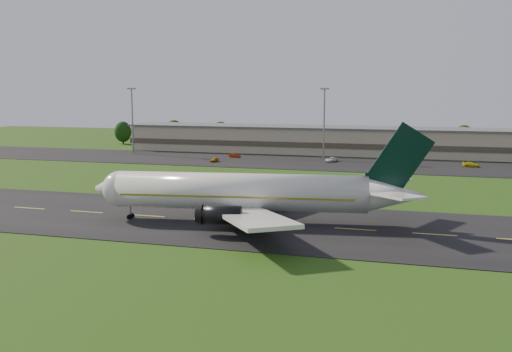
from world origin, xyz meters
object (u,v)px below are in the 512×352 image
(service_vehicle_b, at_px, (235,155))
(airliner, at_px, (246,193))
(light_mast_centre, at_px, (324,115))
(light_mast_west, at_px, (132,113))
(service_vehicle_d, at_px, (471,165))
(service_vehicle_a, at_px, (214,160))
(terminal, at_px, (336,141))
(service_vehicle_c, at_px, (331,160))

(service_vehicle_b, bearing_deg, airliner, -145.55)
(light_mast_centre, bearing_deg, airliner, -89.62)
(light_mast_west, distance_m, light_mast_centre, 60.00)
(light_mast_west, relative_size, service_vehicle_d, 4.80)
(light_mast_centre, xyz_separation_m, service_vehicle_d, (39.26, -5.80, -12.02))
(light_mast_centre, height_order, service_vehicle_a, light_mast_centre)
(terminal, xyz_separation_m, service_vehicle_a, (-29.65, -29.80, -3.29))
(service_vehicle_c, xyz_separation_m, service_vehicle_d, (36.32, -0.86, -0.00))
(service_vehicle_c, bearing_deg, service_vehicle_a, -142.55)
(service_vehicle_d, bearing_deg, service_vehicle_a, 110.04)
(light_mast_west, xyz_separation_m, service_vehicle_d, (99.26, -5.80, -12.02))
(light_mast_west, bearing_deg, airliner, -52.85)
(light_mast_west, bearing_deg, service_vehicle_a, -23.21)
(service_vehicle_c, distance_m, service_vehicle_d, 36.34)
(terminal, height_order, light_mast_west, light_mast_west)
(light_mast_centre, relative_size, service_vehicle_a, 5.81)
(airliner, xyz_separation_m, service_vehicle_a, (-28.79, 66.27, -3.96))
(terminal, relative_size, service_vehicle_a, 41.36)
(service_vehicle_d, bearing_deg, service_vehicle_b, 100.45)
(service_vehicle_a, distance_m, service_vehicle_d, 67.96)
(terminal, height_order, light_mast_centre, light_mast_centre)
(light_mast_centre, bearing_deg, service_vehicle_d, -8.41)
(terminal, relative_size, light_mast_west, 7.13)
(service_vehicle_a, relative_size, service_vehicle_d, 0.83)
(airliner, height_order, light_mast_centre, light_mast_centre)
(light_mast_centre, distance_m, service_vehicle_c, 13.33)
(airliner, xyz_separation_m, terminal, (0.87, 96.06, -0.67))
(service_vehicle_c, bearing_deg, service_vehicle_d, 20.57)
(service_vehicle_a, height_order, service_vehicle_d, service_vehicle_d)
(light_mast_centre, bearing_deg, terminal, 85.05)
(light_mast_centre, distance_m, service_vehicle_d, 41.47)
(service_vehicle_c, relative_size, service_vehicle_d, 1.05)
(service_vehicle_a, xyz_separation_m, service_vehicle_c, (31.19, 8.67, 0.02))
(airliner, height_order, service_vehicle_a, airliner)
(airliner, bearing_deg, service_vehicle_a, 105.54)
(service_vehicle_d, bearing_deg, light_mast_centre, 95.03)
(airliner, height_order, service_vehicle_c, airliner)
(service_vehicle_a, xyz_separation_m, service_vehicle_d, (67.51, 7.81, 0.02))
(airliner, relative_size, service_vehicle_c, 11.50)
(service_vehicle_d, bearing_deg, airliner, 165.84)
(airliner, height_order, service_vehicle_b, airliner)
(airliner, height_order, service_vehicle_d, airliner)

